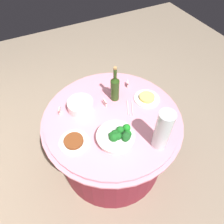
{
  "coord_description": "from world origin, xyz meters",
  "views": [
    {
      "loc": [
        -0.96,
        0.48,
        2.06
      ],
      "look_at": [
        0.0,
        0.0,
        0.79
      ],
      "focal_mm": 33.58,
      "sensor_mm": 36.0,
      "label": 1
    }
  ],
  "objects_px": {
    "plate_stack": "(81,106)",
    "label_placard_mid": "(128,84)",
    "food_plate_noodles": "(147,98)",
    "wine_bottle": "(115,88)",
    "serving_tongs": "(130,108)",
    "label_placard_rear": "(105,103)",
    "food_plate_stir_fry": "(74,142)",
    "decorative_fruit_vase": "(162,131)",
    "label_placard_front": "(60,111)",
    "broccoli_bowl": "(117,137)"
  },
  "relations": [
    {
      "from": "plate_stack",
      "to": "label_placard_mid",
      "type": "xyz_separation_m",
      "value": [
        0.08,
        -0.49,
        -0.01
      ]
    },
    {
      "from": "food_plate_noodles",
      "to": "label_placard_mid",
      "type": "relative_size",
      "value": 4.0
    },
    {
      "from": "wine_bottle",
      "to": "serving_tongs",
      "type": "xyz_separation_m",
      "value": [
        -0.16,
        -0.06,
        -0.12
      ]
    },
    {
      "from": "serving_tongs",
      "to": "label_placard_rear",
      "type": "height_order",
      "value": "label_placard_rear"
    },
    {
      "from": "label_placard_mid",
      "to": "label_placard_rear",
      "type": "bearing_deg",
      "value": 112.71
    },
    {
      "from": "serving_tongs",
      "to": "food_plate_stir_fry",
      "type": "xyz_separation_m",
      "value": [
        -0.11,
        0.53,
        0.01
      ]
    },
    {
      "from": "decorative_fruit_vase",
      "to": "food_plate_noodles",
      "type": "relative_size",
      "value": 1.55
    },
    {
      "from": "food_plate_noodles",
      "to": "label_placard_front",
      "type": "height_order",
      "value": "label_placard_front"
    },
    {
      "from": "plate_stack",
      "to": "label_placard_mid",
      "type": "bearing_deg",
      "value": -81.22
    },
    {
      "from": "wine_bottle",
      "to": "food_plate_stir_fry",
      "type": "distance_m",
      "value": 0.56
    },
    {
      "from": "wine_bottle",
      "to": "serving_tongs",
      "type": "relative_size",
      "value": 2.06
    },
    {
      "from": "wine_bottle",
      "to": "decorative_fruit_vase",
      "type": "bearing_deg",
      "value": -172.19
    },
    {
      "from": "decorative_fruit_vase",
      "to": "serving_tongs",
      "type": "xyz_separation_m",
      "value": [
        0.39,
        0.02,
        -0.16
      ]
    },
    {
      "from": "serving_tongs",
      "to": "label_placard_mid",
      "type": "height_order",
      "value": "label_placard_mid"
    },
    {
      "from": "decorative_fruit_vase",
      "to": "label_placard_mid",
      "type": "relative_size",
      "value": 6.18
    },
    {
      "from": "broccoli_bowl",
      "to": "plate_stack",
      "type": "height_order",
      "value": "broccoli_bowl"
    },
    {
      "from": "decorative_fruit_vase",
      "to": "food_plate_stir_fry",
      "type": "height_order",
      "value": "decorative_fruit_vase"
    },
    {
      "from": "broccoli_bowl",
      "to": "label_placard_rear",
      "type": "height_order",
      "value": "broccoli_bowl"
    },
    {
      "from": "serving_tongs",
      "to": "food_plate_noodles",
      "type": "bearing_deg",
      "value": -81.15
    },
    {
      "from": "label_placard_front",
      "to": "label_placard_mid",
      "type": "bearing_deg",
      "value": -86.61
    },
    {
      "from": "food_plate_stir_fry",
      "to": "label_placard_mid",
      "type": "relative_size",
      "value": 4.0
    },
    {
      "from": "plate_stack",
      "to": "food_plate_noodles",
      "type": "relative_size",
      "value": 0.95
    },
    {
      "from": "serving_tongs",
      "to": "food_plate_stir_fry",
      "type": "relative_size",
      "value": 0.74
    },
    {
      "from": "broccoli_bowl",
      "to": "food_plate_stir_fry",
      "type": "relative_size",
      "value": 1.27
    },
    {
      "from": "broccoli_bowl",
      "to": "label_placard_rear",
      "type": "distance_m",
      "value": 0.36
    },
    {
      "from": "plate_stack",
      "to": "label_placard_rear",
      "type": "relative_size",
      "value": 3.82
    },
    {
      "from": "wine_bottle",
      "to": "decorative_fruit_vase",
      "type": "distance_m",
      "value": 0.56
    },
    {
      "from": "wine_bottle",
      "to": "label_placard_mid",
      "type": "relative_size",
      "value": 6.11
    },
    {
      "from": "wine_bottle",
      "to": "label_placard_mid",
      "type": "xyz_separation_m",
      "value": [
        0.09,
        -0.18,
        -0.1
      ]
    },
    {
      "from": "wine_bottle",
      "to": "serving_tongs",
      "type": "bearing_deg",
      "value": -159.97
    },
    {
      "from": "serving_tongs",
      "to": "food_plate_noodles",
      "type": "xyz_separation_m",
      "value": [
        0.03,
        -0.18,
        0.01
      ]
    },
    {
      "from": "decorative_fruit_vase",
      "to": "food_plate_stir_fry",
      "type": "bearing_deg",
      "value": 62.47
    },
    {
      "from": "plate_stack",
      "to": "label_placard_front",
      "type": "bearing_deg",
      "value": 77.87
    },
    {
      "from": "serving_tongs",
      "to": "label_placard_front",
      "type": "relative_size",
      "value": 2.96
    },
    {
      "from": "plate_stack",
      "to": "label_placard_front",
      "type": "distance_m",
      "value": 0.17
    },
    {
      "from": "plate_stack",
      "to": "serving_tongs",
      "type": "height_order",
      "value": "plate_stack"
    },
    {
      "from": "decorative_fruit_vase",
      "to": "food_plate_noodles",
      "type": "height_order",
      "value": "decorative_fruit_vase"
    },
    {
      "from": "label_placard_front",
      "to": "label_placard_mid",
      "type": "height_order",
      "value": "same"
    },
    {
      "from": "serving_tongs",
      "to": "label_placard_rear",
      "type": "distance_m",
      "value": 0.22
    },
    {
      "from": "decorative_fruit_vase",
      "to": "label_placard_front",
      "type": "distance_m",
      "value": 0.83
    },
    {
      "from": "serving_tongs",
      "to": "label_placard_mid",
      "type": "relative_size",
      "value": 2.96
    },
    {
      "from": "plate_stack",
      "to": "label_placard_rear",
      "type": "bearing_deg",
      "value": -103.08
    },
    {
      "from": "decorative_fruit_vase",
      "to": "serving_tongs",
      "type": "relative_size",
      "value": 2.09
    },
    {
      "from": "decorative_fruit_vase",
      "to": "food_plate_noodles",
      "type": "xyz_separation_m",
      "value": [
        0.42,
        -0.17,
        -0.15
      ]
    },
    {
      "from": "label_placard_mid",
      "to": "food_plate_noodles",
      "type": "bearing_deg",
      "value": -163.03
    },
    {
      "from": "label_placard_front",
      "to": "plate_stack",
      "type": "bearing_deg",
      "value": -102.13
    },
    {
      "from": "plate_stack",
      "to": "label_placard_rear",
      "type": "height_order",
      "value": "plate_stack"
    },
    {
      "from": "decorative_fruit_vase",
      "to": "label_placard_front",
      "type": "bearing_deg",
      "value": 42.54
    },
    {
      "from": "wine_bottle",
      "to": "label_placard_front",
      "type": "bearing_deg",
      "value": 84.2
    },
    {
      "from": "food_plate_noodles",
      "to": "decorative_fruit_vase",
      "type": "bearing_deg",
      "value": 158.31
    }
  ]
}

